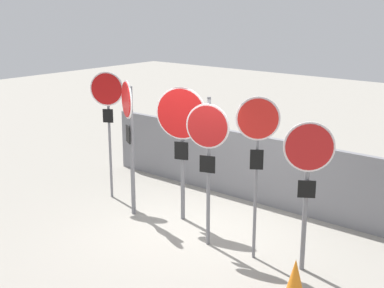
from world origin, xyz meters
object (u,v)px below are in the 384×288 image
(traffic_cone_0, at_px, (295,280))
(stop_sign_3, at_px, (208,142))
(stop_sign_0, at_px, (108,102))
(stop_sign_2, at_px, (181,127))
(stop_sign_1, at_px, (129,123))
(stop_sign_4, at_px, (257,137))
(stop_sign_5, at_px, (308,166))

(traffic_cone_0, bearing_deg, stop_sign_3, 163.98)
(stop_sign_0, relative_size, traffic_cone_0, 4.36)
(stop_sign_0, bearing_deg, stop_sign_2, -28.86)
(stop_sign_1, distance_m, stop_sign_2, 1.02)
(stop_sign_0, bearing_deg, stop_sign_4, -36.48)
(stop_sign_4, relative_size, stop_sign_5, 1.13)
(stop_sign_1, bearing_deg, stop_sign_5, 31.82)
(stop_sign_1, height_order, stop_sign_3, stop_sign_1)
(stop_sign_3, xyz_separation_m, stop_sign_4, (0.88, 0.09, 0.21))
(stop_sign_0, xyz_separation_m, stop_sign_3, (2.95, -0.50, -0.21))
(stop_sign_0, xyz_separation_m, stop_sign_1, (0.97, -0.35, -0.22))
(stop_sign_3, bearing_deg, stop_sign_2, 134.27)
(stop_sign_3, relative_size, stop_sign_4, 0.96)
(stop_sign_2, xyz_separation_m, stop_sign_5, (2.70, -0.32, -0.12))
(stop_sign_0, relative_size, stop_sign_4, 1.00)
(stop_sign_1, bearing_deg, stop_sign_4, 29.33)
(stop_sign_0, distance_m, stop_sign_2, 1.93)
(stop_sign_5, bearing_deg, stop_sign_1, 148.13)
(stop_sign_2, height_order, stop_sign_3, same)
(stop_sign_1, xyz_separation_m, stop_sign_3, (1.98, -0.15, 0.00))
(stop_sign_4, xyz_separation_m, stop_sign_5, (0.79, 0.14, -0.34))
(stop_sign_0, relative_size, stop_sign_5, 1.13)
(stop_sign_3, relative_size, stop_sign_5, 1.08)
(stop_sign_0, height_order, stop_sign_5, stop_sign_0)
(stop_sign_1, relative_size, traffic_cone_0, 4.28)
(stop_sign_5, distance_m, traffic_cone_0, 1.62)
(stop_sign_0, bearing_deg, stop_sign_1, -50.19)
(stop_sign_4, bearing_deg, stop_sign_3, 151.82)
(stop_sign_1, bearing_deg, stop_sign_2, 53.56)
(stop_sign_3, height_order, traffic_cone_0, stop_sign_3)
(stop_sign_2, distance_m, stop_sign_4, 1.98)
(stop_sign_0, xyz_separation_m, stop_sign_5, (4.61, -0.27, -0.35))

